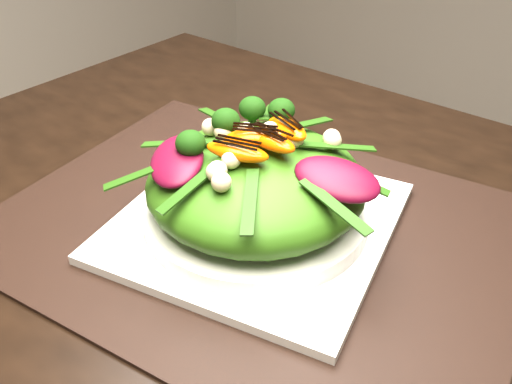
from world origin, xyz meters
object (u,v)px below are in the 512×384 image
Objects in this scene: salad_bowl at (256,211)px; orange_segment at (269,132)px; placemat at (256,227)px; plate_base at (256,221)px; lettuce_mound at (256,182)px.

orange_segment is (-0.00, 0.02, 0.08)m from salad_bowl.
salad_bowl is at bearing -84.39° from orange_segment.
plate_base is (0.00, 0.00, 0.01)m from placemat.
placemat is 0.11m from orange_segment.
lettuce_mound is (0.00, 0.00, 0.04)m from salad_bowl.
placemat is at bearing -90.00° from plate_base.
plate_base is 0.10m from orange_segment.
orange_segment is at bearing 95.61° from plate_base.
lettuce_mound is (0.00, 0.00, 0.06)m from placemat.
salad_bowl is 3.85× the size of orange_segment.
orange_segment reaches higher than placemat.
placemat is at bearing -90.00° from lettuce_mound.
lettuce_mound reaches higher than plate_base.
salad_bowl is at bearing 0.00° from plate_base.
plate_base is 0.05m from lettuce_mound.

